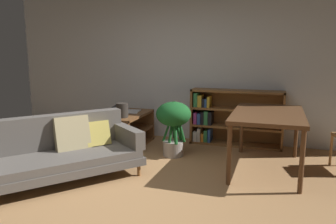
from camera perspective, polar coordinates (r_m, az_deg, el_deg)
name	(u,v)px	position (r m, az deg, el deg)	size (l,w,h in m)	color
ground_plane	(118,196)	(3.85, -8.61, -14.07)	(8.16, 8.16, 0.00)	#A87A4C
back_wall_panel	(184,65)	(6.04, 2.81, 8.15)	(6.80, 0.10, 2.70)	silver
fabric_couch	(61,150)	(4.40, -17.89, -6.22)	(1.85, 2.01, 0.78)	brown
media_console	(130,130)	(5.64, -6.64, -3.11)	(0.48, 1.09, 0.56)	brown
open_laptop	(128,110)	(5.76, -6.91, 0.29)	(0.48, 0.39, 0.11)	silver
desk_speaker	(122,110)	(5.27, -7.91, 0.30)	(0.19, 0.19, 0.23)	#2D2823
potted_floor_plant	(174,120)	(5.02, 0.96, -1.46)	(0.53, 0.53, 0.85)	#9E9389
dining_table	(268,118)	(4.59, 16.82, -0.96)	(0.91, 1.48, 0.79)	#56351E
bookshelf	(229,118)	(5.78, 10.52, -0.96)	(1.54, 0.33, 0.95)	brown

